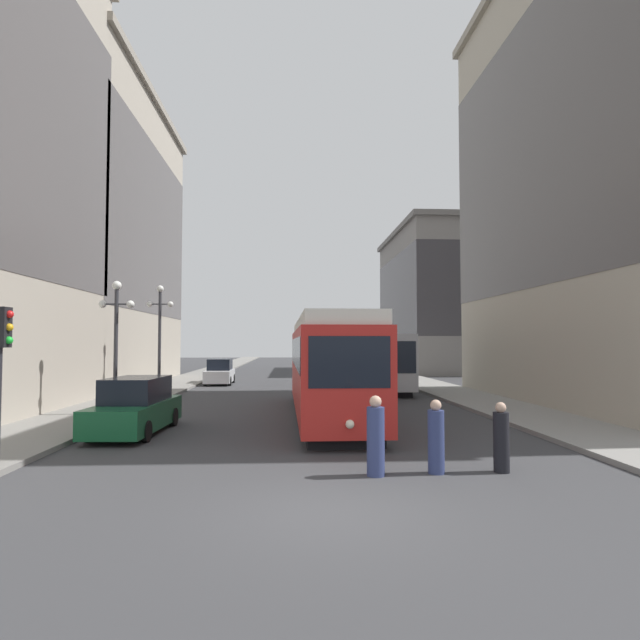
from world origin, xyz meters
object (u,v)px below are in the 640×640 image
(pedestrian_crossing_near, at_px, (501,440))
(lamp_post_left_far, at_px, (160,324))
(traffic_light_near_left, at_px, (1,343))
(pedestrian_on_sidewalk, at_px, (376,438))
(parked_car_left_mid, at_px, (220,372))
(streetcar, at_px, (327,364))
(pedestrian_crossing_far, at_px, (436,439))
(lamp_post_left_near, at_px, (116,326))
(transit_bus, at_px, (374,359))
(parked_car_left_near, at_px, (136,407))

(pedestrian_crossing_near, height_order, lamp_post_left_far, lamp_post_left_far)
(traffic_light_near_left, bearing_deg, pedestrian_on_sidewalk, -6.31)
(parked_car_left_mid, xyz_separation_m, lamp_post_left_far, (-1.90, -9.78, 3.15))
(lamp_post_left_far, bearing_deg, streetcar, -40.60)
(pedestrian_crossing_far, xyz_separation_m, pedestrian_on_sidewalk, (-1.41, -0.14, 0.05))
(lamp_post_left_near, bearing_deg, pedestrian_crossing_far, -42.79)
(parked_car_left_mid, relative_size, traffic_light_near_left, 1.20)
(pedestrian_crossing_near, xyz_separation_m, traffic_light_near_left, (-11.59, 0.80, 2.21))
(transit_bus, xyz_separation_m, pedestrian_crossing_far, (-2.12, -22.05, -1.17))
(streetcar, distance_m, traffic_light_near_left, 11.82)
(parked_car_left_mid, distance_m, lamp_post_left_far, 10.45)
(transit_bus, distance_m, pedestrian_crossing_near, 22.08)
(transit_bus, relative_size, traffic_light_near_left, 3.56)
(pedestrian_crossing_far, height_order, traffic_light_near_left, traffic_light_near_left)
(traffic_light_near_left, xyz_separation_m, lamp_post_left_near, (-0.22, 8.71, 0.69))
(streetcar, relative_size, traffic_light_near_left, 3.95)
(transit_bus, xyz_separation_m, pedestrian_on_sidewalk, (-3.52, -22.20, -1.12))
(lamp_post_left_far, bearing_deg, traffic_light_near_left, -89.20)
(traffic_light_near_left, distance_m, lamp_post_left_far, 15.71)
(lamp_post_left_far, bearing_deg, transit_bus, 24.16)
(pedestrian_on_sidewalk, bearing_deg, streetcar, -25.41)
(parked_car_left_mid, xyz_separation_m, pedestrian_crossing_far, (8.39, -26.27, -0.07))
(parked_car_left_mid, bearing_deg, streetcar, -69.91)
(parked_car_left_near, height_order, pedestrian_on_sidewalk, parked_car_left_near)
(pedestrian_crossing_far, height_order, lamp_post_left_near, lamp_post_left_near)
(parked_car_left_near, bearing_deg, traffic_light_near_left, -106.18)
(parked_car_left_mid, distance_m, pedestrian_crossing_far, 27.58)
(lamp_post_left_near, bearing_deg, streetcar, -1.96)
(parked_car_left_near, relative_size, pedestrian_crossing_near, 3.12)
(pedestrian_on_sidewalk, bearing_deg, lamp_post_left_near, 14.67)
(transit_bus, xyz_separation_m, parked_car_left_near, (-10.50, -16.29, -1.10))
(transit_bus, height_order, lamp_post_left_near, lamp_post_left_near)
(parked_car_left_near, bearing_deg, pedestrian_crossing_near, -27.54)
(streetcar, bearing_deg, pedestrian_crossing_near, -70.81)
(traffic_light_near_left, height_order, lamp_post_left_near, lamp_post_left_near)
(parked_car_left_near, xyz_separation_m, parked_car_left_mid, (-0.00, 20.51, -0.00))
(parked_car_left_near, bearing_deg, pedestrian_on_sidewalk, -37.67)
(streetcar, distance_m, transit_bus, 13.41)
(pedestrian_crossing_far, bearing_deg, streetcar, -135.32)
(pedestrian_crossing_near, distance_m, traffic_light_near_left, 11.82)
(pedestrian_crossing_near, bearing_deg, lamp_post_left_near, -46.74)
(transit_bus, relative_size, lamp_post_left_near, 2.45)
(parked_car_left_mid, height_order, traffic_light_near_left, traffic_light_near_left)
(pedestrian_crossing_far, bearing_deg, transit_bus, -151.93)
(parked_car_left_near, bearing_deg, lamp_post_left_far, 102.65)
(transit_bus, bearing_deg, streetcar, -107.82)
(streetcar, bearing_deg, traffic_light_near_left, -135.14)
(transit_bus, xyz_separation_m, lamp_post_left_far, (-12.40, -5.56, 2.05))
(pedestrian_crossing_near, xyz_separation_m, lamp_post_left_near, (-11.80, 9.50, 2.90))
(streetcar, relative_size, parked_car_left_mid, 3.29)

